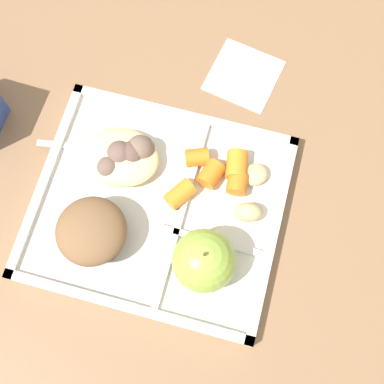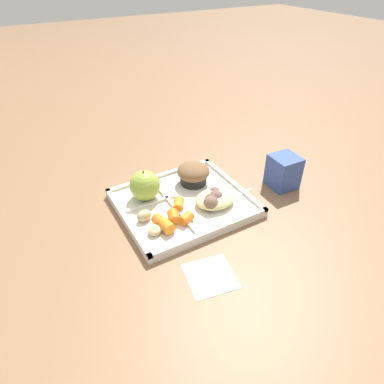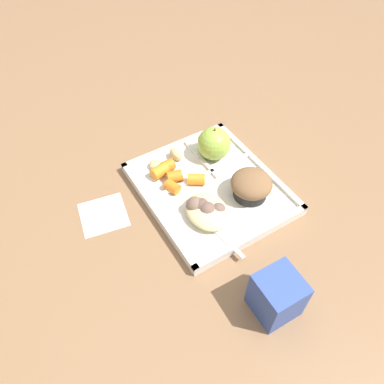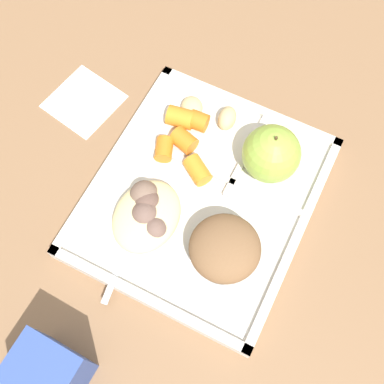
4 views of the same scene
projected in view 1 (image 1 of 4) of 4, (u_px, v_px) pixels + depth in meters
name	position (u px, v px, depth m)	size (l,w,h in m)	color
ground	(158.00, 209.00, 0.66)	(6.00, 6.00, 0.00)	#846042
lunch_tray	(158.00, 208.00, 0.65)	(0.31, 0.27, 0.02)	silver
green_apple	(204.00, 261.00, 0.58)	(0.08, 0.08, 0.08)	#93B742
bran_muffin	(92.00, 232.00, 0.60)	(0.09, 0.09, 0.06)	black
carrot_slice_large	(237.00, 184.00, 0.64)	(0.03, 0.03, 0.02)	orange
carrot_slice_center	(197.00, 157.00, 0.65)	(0.02, 0.02, 0.03)	orange
carrot_slice_small	(237.00, 165.00, 0.65)	(0.03, 0.03, 0.04)	orange
carrot_slice_diagonal	(180.00, 194.00, 0.64)	(0.02, 0.02, 0.04)	orange
carrot_slice_back	(211.00, 174.00, 0.64)	(0.03, 0.03, 0.03)	orange
potato_chunk_corner	(255.00, 175.00, 0.65)	(0.03, 0.03, 0.02)	tan
potato_chunk_golden	(248.00, 212.00, 0.63)	(0.04, 0.02, 0.03)	tan
egg_noodle_pile	(121.00, 157.00, 0.65)	(0.10, 0.08, 0.03)	beige
meatball_front	(109.00, 167.00, 0.64)	(0.03, 0.03, 0.03)	brown
meatball_side	(141.00, 149.00, 0.65)	(0.04, 0.04, 0.04)	#755B4C
meatball_center	(133.00, 154.00, 0.65)	(0.04, 0.04, 0.04)	brown
meatball_back	(120.00, 155.00, 0.65)	(0.04, 0.04, 0.04)	brown
plastic_fork	(101.00, 149.00, 0.67)	(0.15, 0.04, 0.00)	white
paper_napkin	(244.00, 75.00, 0.72)	(0.09, 0.09, 0.00)	white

